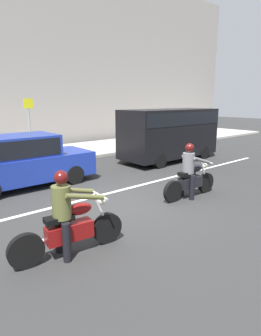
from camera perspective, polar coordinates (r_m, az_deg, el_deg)
The scene contains 8 objects.
ground_plane at distance 8.12m, azimuth -1.37°, elevation -6.81°, with size 80.00×80.00×0.00m, color #2D2D2D.
sidewalk_slab at distance 14.99m, azimuth -20.99°, elevation 2.00°, with size 40.00×4.40×0.14m, color #A8A399.
lane_marking_stripe at distance 8.66m, azimuth -6.48°, elevation -5.56°, with size 18.00×0.14×0.01m, color silver.
motorcycle_with_rider_gray at distance 8.52m, azimuth 11.87°, elevation -1.47°, with size 2.07×0.70×1.62m.
motorcycle_with_rider_olive at distance 5.39m, azimuth -12.36°, elevation -10.38°, with size 2.21×0.71×1.63m.
parked_sedan_cobalt_blue at distance 9.96m, azimuth -20.91°, elevation 1.37°, with size 4.43×1.82×1.72m.
parked_van_black at distance 13.61m, azimuth 7.84°, elevation 7.34°, with size 4.96×1.96×2.41m.
street_sign_post at distance 14.37m, azimuth -19.57°, elevation 8.68°, with size 0.44×0.08×2.78m.
Camera 1 is at (-4.78, -5.94, 2.81)m, focal length 30.41 mm.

